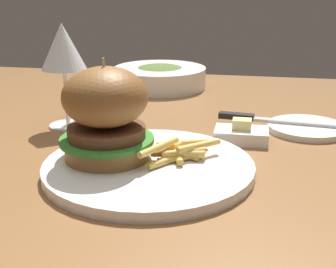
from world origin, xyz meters
TOP-DOWN VIEW (x-y plane):
  - dining_table at (0.00, 0.00)m, footprint 1.25×0.96m
  - main_plate at (0.04, -0.18)m, footprint 0.28×0.28m
  - burger_sandwich at (-0.01, -0.17)m, footprint 0.12×0.12m
  - fries_pile at (0.08, -0.16)m, footprint 0.10×0.11m
  - wine_glass at (-0.13, -0.01)m, footprint 0.07×0.07m
  - bread_plate at (0.26, 0.04)m, footprint 0.13×0.13m
  - table_knife at (0.21, 0.04)m, footprint 0.24×0.04m
  - butter_dish at (0.16, -0.04)m, footprint 0.08×0.05m
  - soup_bowl at (-0.04, 0.31)m, footprint 0.21×0.21m

SIDE VIEW (x-z plane):
  - dining_table at x=0.00m, z-range 0.29..1.03m
  - bread_plate at x=0.26m, z-range 0.74..0.75m
  - main_plate at x=0.04m, z-range 0.74..0.75m
  - butter_dish at x=0.16m, z-range 0.73..0.77m
  - table_knife at x=0.21m, z-range 0.75..0.76m
  - fries_pile at x=0.08m, z-range 0.75..0.78m
  - soup_bowl at x=-0.04m, z-range 0.74..0.79m
  - burger_sandwich at x=-0.01m, z-range 0.75..0.88m
  - wine_glass at x=-0.13m, z-range 0.78..0.96m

